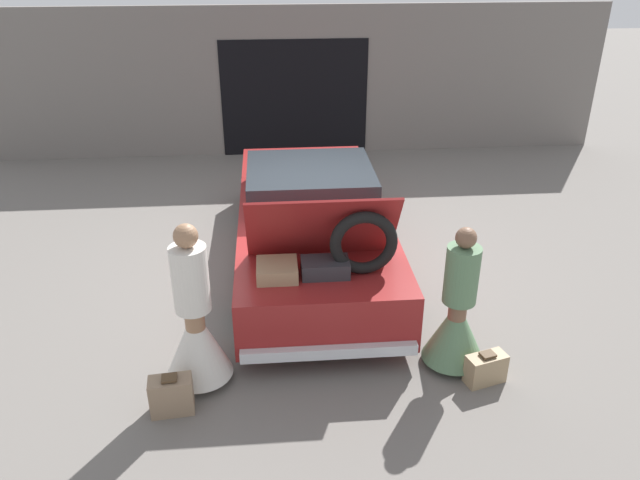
{
  "coord_description": "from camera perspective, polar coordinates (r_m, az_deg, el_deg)",
  "views": [
    {
      "loc": [
        -0.52,
        -7.41,
        4.09
      ],
      "look_at": [
        0.0,
        -1.3,
        0.98
      ],
      "focal_mm": 35.0,
      "sensor_mm": 36.0,
      "label": 1
    }
  ],
  "objects": [
    {
      "name": "person_left",
      "position": [
        6.18,
        -11.3,
        -7.94
      ],
      "size": [
        0.66,
        0.66,
        1.72
      ],
      "rotation": [
        0.0,
        0.0,
        -1.45
      ],
      "color": "#997051",
      "rests_on": "ground_plane"
    },
    {
      "name": "suitcase_beside_left_person",
      "position": [
        6.11,
        -13.42,
        -13.64
      ],
      "size": [
        0.42,
        0.25,
        0.4
      ],
      "color": "#8C7259",
      "rests_on": "ground_plane"
    },
    {
      "name": "garage_wall_back",
      "position": [
        12.29,
        -2.38,
        14.21
      ],
      "size": [
        12.0,
        0.14,
        2.8
      ],
      "color": "slate",
      "rests_on": "ground_plane"
    },
    {
      "name": "car",
      "position": [
        8.21,
        -0.75,
        1.63
      ],
      "size": [
        1.91,
        4.81,
        1.68
      ],
      "color": "maroon",
      "rests_on": "ground_plane"
    },
    {
      "name": "ground_plane",
      "position": [
        8.48,
        -0.74,
        -1.94
      ],
      "size": [
        40.0,
        40.0,
        0.0
      ],
      "primitive_type": "plane",
      "color": "slate"
    },
    {
      "name": "person_right",
      "position": [
        6.46,
        12.38,
        -7.01
      ],
      "size": [
        0.64,
        0.64,
        1.56
      ],
      "rotation": [
        0.0,
        0.0,
        1.58
      ],
      "color": "brown",
      "rests_on": "ground_plane"
    },
    {
      "name": "suitcase_beside_right_person",
      "position": [
        6.52,
        14.91,
        -11.29
      ],
      "size": [
        0.44,
        0.29,
        0.34
      ],
      "color": "#9E8460",
      "rests_on": "ground_plane"
    }
  ]
}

